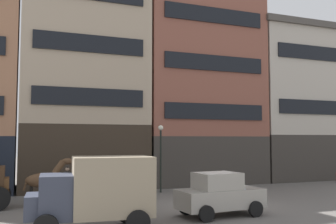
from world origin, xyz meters
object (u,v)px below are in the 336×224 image
delivery_truck_near (96,190)px  streetlamp_curbside (161,149)px  pedestrian_officer (67,180)px  sedan_light (220,194)px  draft_horse (46,180)px

delivery_truck_near → streetlamp_curbside: (5.52, 8.51, 1.25)m
delivery_truck_near → pedestrian_officer: 8.24m
sedan_light → streetlamp_curbside: streetlamp_curbside is taller
streetlamp_curbside → draft_horse: bearing=-160.4°
sedan_light → streetlamp_curbside: 7.89m
draft_horse → sedan_light: (6.79, -5.24, -0.36)m
pedestrian_officer → streetlamp_curbside: streetlamp_curbside is taller
delivery_truck_near → streetlamp_curbside: 10.22m
sedan_light → streetlamp_curbside: bearing=89.3°
streetlamp_curbside → delivery_truck_near: bearing=-122.9°
pedestrian_officer → draft_horse: bearing=-120.5°
delivery_truck_near → sedan_light: size_ratio=1.17×
sedan_light → pedestrian_officer: sedan_light is taller
delivery_truck_near → sedan_light: (5.42, 0.83, -0.51)m
draft_horse → streetlamp_curbside: size_ratio=0.57×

